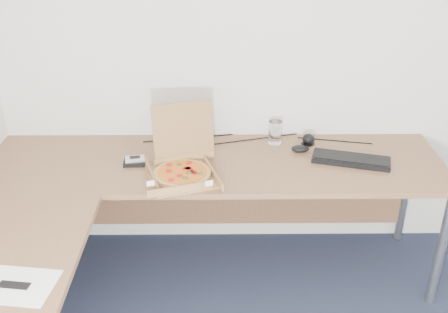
{
  "coord_description": "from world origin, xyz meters",
  "views": [
    {
      "loc": [
        -0.47,
        -1.17,
        2.07
      ],
      "look_at": [
        -0.45,
        1.28,
        0.82
      ],
      "focal_mm": 42.57,
      "sensor_mm": 36.0,
      "label": 1
    }
  ],
  "objects_px": {
    "desk": "(146,208)",
    "drinking_glass": "(275,132)",
    "keyboard": "(351,160)",
    "wallet": "(134,162)",
    "pizza_box": "(182,169)"
  },
  "relations": [
    {
      "from": "desk",
      "to": "drinking_glass",
      "type": "distance_m",
      "value": 0.95
    },
    {
      "from": "drinking_glass",
      "to": "keyboard",
      "type": "height_order",
      "value": "drinking_glass"
    },
    {
      "from": "drinking_glass",
      "to": "wallet",
      "type": "distance_m",
      "value": 0.83
    },
    {
      "from": "pizza_box",
      "to": "wallet",
      "type": "height_order",
      "value": "pizza_box"
    },
    {
      "from": "pizza_box",
      "to": "keyboard",
      "type": "height_order",
      "value": "pizza_box"
    },
    {
      "from": "drinking_glass",
      "to": "pizza_box",
      "type": "bearing_deg",
      "value": -142.49
    },
    {
      "from": "pizza_box",
      "to": "wallet",
      "type": "xyz_separation_m",
      "value": [
        -0.27,
        0.14,
        -0.03
      ]
    },
    {
      "from": "desk",
      "to": "drinking_glass",
      "type": "bearing_deg",
      "value": 44.31
    },
    {
      "from": "pizza_box",
      "to": "wallet",
      "type": "relative_size",
      "value": 3.4
    },
    {
      "from": "desk",
      "to": "drinking_glass",
      "type": "relative_size",
      "value": 18.45
    },
    {
      "from": "desk",
      "to": "wallet",
      "type": "height_order",
      "value": "wallet"
    },
    {
      "from": "desk",
      "to": "wallet",
      "type": "relative_size",
      "value": 22.24
    },
    {
      "from": "desk",
      "to": "pizza_box",
      "type": "xyz_separation_m",
      "value": [
        0.16,
        0.26,
        0.07
      ]
    },
    {
      "from": "desk",
      "to": "wallet",
      "type": "bearing_deg",
      "value": 105.41
    },
    {
      "from": "pizza_box",
      "to": "keyboard",
      "type": "distance_m",
      "value": 0.92
    }
  ]
}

